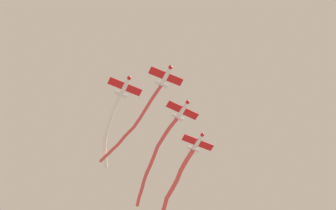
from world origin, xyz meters
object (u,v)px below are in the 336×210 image
Objects in this scene: airplane_left_wing at (182,110)px; airplane_slot at (198,142)px; airplane_lead at (166,76)px; airplane_right_wing at (125,87)px.

airplane_left_wing is 8.02m from airplane_slot.
airplane_lead reaches higher than airplane_slot.
airplane_left_wing is at bearing 89.56° from airplane_right_wing.
airplane_lead and airplane_left_wing have the same top height.
airplane_left_wing is 1.00× the size of airplane_slot.
airplane_lead is 1.00× the size of airplane_left_wing.
airplane_right_wing is (7.02, -3.88, 0.30)m from airplane_lead.
airplane_slot is (-9.20, -13.14, -0.30)m from airplane_lead.
airplane_left_wing reaches higher than airplane_slot.
airplane_lead is 8.03m from airplane_left_wing.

